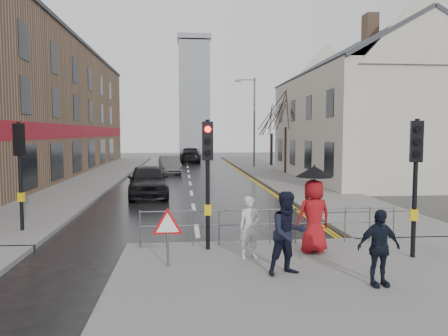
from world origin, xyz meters
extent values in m
plane|color=black|center=(0.00, 0.00, 0.00)|extent=(120.00, 120.00, 0.00)
cube|color=#605E5B|center=(3.00, -3.50, 0.07)|extent=(10.00, 9.00, 0.14)
cube|color=#605E5B|center=(-6.50, 23.00, 0.07)|extent=(4.00, 44.00, 0.14)
cube|color=#605E5B|center=(6.50, 25.00, 0.07)|extent=(4.00, 40.00, 0.14)
cube|color=#605E5B|center=(6.50, 3.00, 0.07)|extent=(4.00, 4.20, 0.14)
cube|color=#85664D|center=(-12.00, 22.00, 5.00)|extent=(8.00, 42.00, 10.00)
cube|color=beige|center=(12.00, 18.00, 3.50)|extent=(9.00, 16.00, 7.00)
cube|color=#85664D|center=(10.50, 14.00, 9.20)|extent=(0.70, 0.90, 1.80)
cube|color=#85664D|center=(13.20, 22.00, 9.20)|extent=(0.70, 0.90, 1.80)
cube|color=gray|center=(1.50, 62.00, 9.00)|extent=(5.00, 5.00, 18.00)
cylinder|color=black|center=(0.20, 0.20, 1.84)|extent=(0.11, 0.11, 3.40)
cube|color=black|center=(0.20, 0.20, 2.99)|extent=(0.28, 0.22, 1.00)
cylinder|color=#FF0C07|center=(0.20, 0.06, 3.29)|extent=(0.16, 0.04, 0.16)
cylinder|color=black|center=(0.20, 0.06, 2.99)|extent=(0.16, 0.04, 0.16)
cylinder|color=black|center=(0.20, 0.06, 2.69)|extent=(0.16, 0.04, 0.16)
cube|color=gold|center=(0.20, 0.20, 1.19)|extent=(0.18, 0.14, 0.28)
cylinder|color=black|center=(5.20, -1.00, 1.84)|extent=(0.11, 0.11, 3.40)
cube|color=black|center=(5.20, -1.00, 2.99)|extent=(0.34, 0.30, 1.00)
cylinder|color=black|center=(5.15, -1.13, 3.29)|extent=(0.16, 0.09, 0.16)
cylinder|color=black|center=(5.15, -1.13, 2.99)|extent=(0.16, 0.09, 0.16)
cylinder|color=black|center=(5.15, -1.13, 2.69)|extent=(0.16, 0.09, 0.16)
cube|color=gold|center=(5.20, -1.00, 1.19)|extent=(0.22, 0.19, 0.28)
cylinder|color=black|center=(-5.50, 3.00, 1.84)|extent=(0.11, 0.11, 3.40)
cube|color=black|center=(-5.50, 3.00, 2.99)|extent=(0.34, 0.30, 1.00)
cylinder|color=black|center=(-5.45, 3.13, 3.29)|extent=(0.16, 0.09, 0.16)
cylinder|color=black|center=(-5.45, 3.13, 2.99)|extent=(0.16, 0.09, 0.16)
cylinder|color=black|center=(-5.45, 3.13, 2.69)|extent=(0.16, 0.09, 0.16)
cube|color=gold|center=(-5.50, 3.00, 1.19)|extent=(0.22, 0.19, 0.28)
cylinder|color=#595B5E|center=(-1.60, 0.60, 0.64)|extent=(0.04, 0.04, 1.00)
cylinder|color=#595B5E|center=(5.50, 0.60, 0.64)|extent=(0.04, 0.04, 1.00)
cylinder|color=#595B5E|center=(1.95, 0.60, 1.09)|extent=(7.10, 0.04, 0.04)
cylinder|color=#595B5E|center=(1.95, 0.60, 0.69)|extent=(7.10, 0.04, 0.04)
cylinder|color=#595B5E|center=(-0.80, -1.20, 0.56)|extent=(0.06, 0.06, 0.85)
cylinder|color=red|center=(-0.80, -1.20, 1.09)|extent=(0.80, 0.03, 0.80)
cylinder|color=white|center=(-0.80, -1.22, 1.09)|extent=(0.60, 0.03, 0.60)
cylinder|color=#595B5E|center=(6.00, 28.00, 4.14)|extent=(0.16, 0.16, 8.00)
cylinder|color=#595B5E|center=(5.30, 28.00, 7.94)|extent=(1.40, 0.10, 0.10)
cube|color=#595B5E|center=(4.50, 28.00, 7.84)|extent=(0.50, 0.25, 0.18)
cylinder|color=#30211B|center=(7.50, 22.00, 1.89)|extent=(0.26, 0.26, 3.50)
cylinder|color=#30211B|center=(8.00, 30.00, 1.64)|extent=(0.26, 0.26, 3.00)
imported|color=beige|center=(1.17, -0.70, 0.90)|extent=(0.62, 0.47, 1.52)
imported|color=black|center=(1.81, -2.02, 1.04)|extent=(1.03, 0.90, 1.81)
imported|color=maroon|center=(2.88, -0.35, 1.08)|extent=(1.01, 0.76, 1.88)
cylinder|color=black|center=(2.88, -0.35, 1.18)|extent=(0.02, 0.02, 2.08)
cone|color=black|center=(2.88, -0.35, 2.22)|extent=(0.96, 0.96, 0.28)
imported|color=black|center=(3.44, -2.87, 0.91)|extent=(0.94, 0.46, 1.55)
imported|color=black|center=(-2.20, 10.92, 0.81)|extent=(2.36, 4.93, 1.63)
imported|color=#414446|center=(-1.48, 23.37, 0.70)|extent=(2.00, 4.40, 1.40)
imported|color=black|center=(0.36, 36.42, 0.80)|extent=(2.33, 5.58, 1.61)
camera|label=1|loc=(-0.44, -11.09, 3.20)|focal=35.00mm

